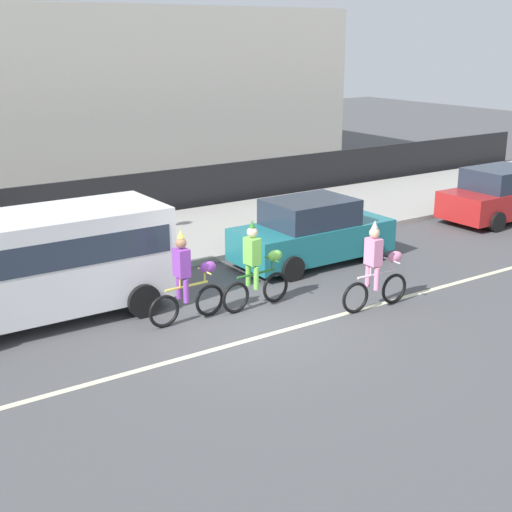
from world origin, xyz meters
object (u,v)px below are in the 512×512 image
(parade_cyclist_pink, at_px, (377,270))
(parked_car_teal, at_px, (312,233))
(parade_cyclist_lime, at_px, (257,269))
(parked_car_red, at_px, (501,195))
(parked_van_white, at_px, (44,258))
(parade_cyclist_purple, at_px, (187,282))

(parade_cyclist_pink, xyz_separation_m, parked_car_teal, (0.85, 3.25, -0.06))
(parked_car_teal, bearing_deg, parade_cyclist_pink, -104.73)
(parade_cyclist_lime, xyz_separation_m, parked_car_red, (10.46, 1.94, -0.06))
(parade_cyclist_pink, distance_m, parked_car_red, 9.08)
(parked_van_white, bearing_deg, parked_car_teal, -0.47)
(parade_cyclist_lime, height_order, parked_car_red, parade_cyclist_lime)
(parked_van_white, xyz_separation_m, parked_car_red, (14.30, 0.09, -0.50))
(parade_cyclist_pink, distance_m, parked_van_white, 6.75)
(parked_van_white, bearing_deg, parked_car_red, 0.35)
(parade_cyclist_purple, xyz_separation_m, parked_car_red, (12.04, 1.82, -0.06))
(parade_cyclist_pink, height_order, parked_car_teal, parade_cyclist_pink)
(parade_cyclist_pink, relative_size, parked_car_teal, 0.47)
(parade_cyclist_pink, bearing_deg, parade_cyclist_purple, 156.52)
(parked_van_white, xyz_separation_m, parked_car_teal, (6.72, -0.06, -0.50))
(parade_cyclist_purple, bearing_deg, parked_van_white, 142.52)
(parked_car_teal, xyz_separation_m, parked_car_red, (7.57, 0.14, 0.00))
(parked_van_white, relative_size, parked_car_teal, 1.22)
(parade_cyclist_lime, xyz_separation_m, parked_car_teal, (2.89, 1.80, -0.06))
(parade_cyclist_purple, bearing_deg, parked_car_teal, 20.57)
(parade_cyclist_pink, bearing_deg, parked_van_white, 150.66)
(parade_cyclist_pink, bearing_deg, parked_car_teal, 75.27)
(parade_cyclist_pink, bearing_deg, parked_car_red, 21.90)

